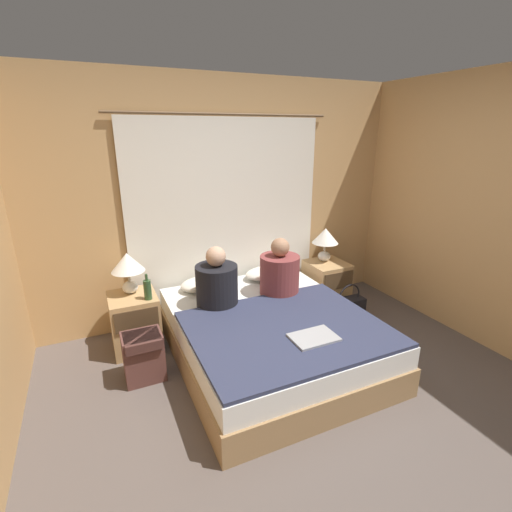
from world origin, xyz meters
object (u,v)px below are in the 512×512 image
Objects in this scene: nightstand_left at (135,322)px; beer_bottle_on_left_stand at (148,289)px; person_right_in_bed at (280,272)px; pillow_right at (268,273)px; bed at (269,336)px; laptop_on_bed at (314,337)px; lamp_left at (128,266)px; nightstand_right at (326,284)px; backpack_on_floor at (143,354)px; person_left_in_bed at (217,283)px; pillow_left at (205,284)px; handbag_on_floor at (348,309)px; lamp_right at (325,238)px.

nightstand_left is 2.24× the size of beer_bottle_on_left_stand.
pillow_right is at bearing 80.45° from person_right_in_bed.
bed is at bearing -31.86° from nightstand_left.
beer_bottle_on_left_stand is 0.68× the size of laptop_on_bed.
bed is at bearing -34.73° from lamp_left.
nightstand_right is 1.06× the size of pillow_right.
person_right_in_bed is at bearing -12.70° from nightstand_left.
lamp_left is 0.94× the size of backpack_on_floor.
beer_bottle_on_left_stand is (-1.30, -0.22, 0.13)m from pillow_right.
laptop_on_bed is at bearing -63.15° from person_left_in_bed.
laptop_on_bed is (1.17, -1.29, -0.33)m from lamp_left.
person_left_in_bed is 0.61m from beer_bottle_on_left_stand.
person_left_in_bed is at bearing 116.85° from laptop_on_bed.
person_left_in_bed is at bearing -167.94° from nightstand_right.
pillow_left is 1.00× the size of pillow_right.
lamp_left reaches higher than backpack_on_floor.
nightstand_left is at bearing 134.03° from laptop_on_bed.
pillow_right is at bearing 0.42° from lamp_left.
pillow_right is at bearing 146.27° from handbag_on_floor.
beer_bottle_on_left_stand is 0.58× the size of backpack_on_floor.
lamp_right is at bearing 0.00° from lamp_left.
bed is at bearing -45.10° from person_left_in_bed.
nightstand_right is 0.93m from person_right_in_bed.
nightstand_left is 0.87m from person_left_in_bed.
lamp_left is (-0.00, 0.08, 0.54)m from nightstand_left.
bed is at bearing -145.27° from lamp_right.
person_right_in_bed reaches higher than bed.
bed is 3.42× the size of person_right_in_bed.
nightstand_right is at bearing -6.92° from pillow_right.
lamp_right is at bearing 2.05° from nightstand_left.
pillow_left is 1.38m from laptop_on_bed.
nightstand_right is at bearing 31.86° from bed.
lamp_left is 0.77× the size of pillow_right.
beer_bottle_on_left_stand reaches higher than laptop_on_bed.
nightstand_right is 0.76m from pillow_right.
laptop_on_bed is at bearing -70.85° from pillow_left.
beer_bottle_on_left_stand reaches higher than handbag_on_floor.
lamp_right is at bearing 34.73° from bed.
laptop_on_bed is 1.39m from backpack_on_floor.
nightstand_left is at bearing 148.14° from bed.
backpack_on_floor is (-1.43, -0.61, -0.26)m from pillow_right.
beer_bottle_on_left_stand reaches higher than backpack_on_floor.
person_left_in_bed is (-1.43, -0.38, -0.15)m from lamp_right.
nightstand_right is 1.38× the size of lamp_right.
handbag_on_floor is (1.09, 0.26, -0.08)m from bed.
lamp_left is 0.83m from backpack_on_floor.
nightstand_right is 2.24× the size of beer_bottle_on_left_stand.
person_right_in_bed is 1.45m from backpack_on_floor.
lamp_left is 1.46m from pillow_right.
person_right_in_bed reaches higher than person_left_in_bed.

